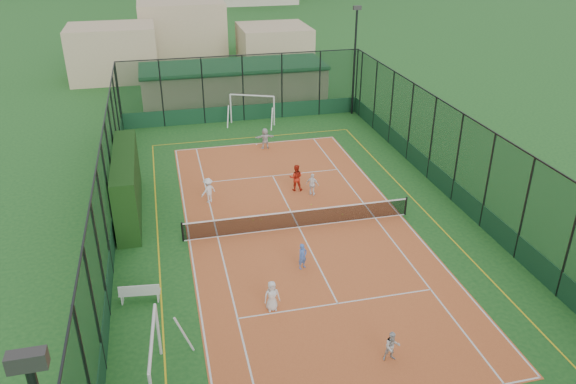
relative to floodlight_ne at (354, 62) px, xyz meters
name	(u,v)px	position (x,y,z in m)	size (l,w,h in m)	color
ground	(299,227)	(-8.60, -16.60, -4.12)	(300.00, 300.00, 0.00)	#1B4F1F
court_slab	(299,227)	(-8.60, -16.60, -4.12)	(11.17, 23.97, 0.01)	#B85028
tennis_net	(299,218)	(-8.60, -16.60, -3.59)	(11.67, 0.12, 1.06)	black
perimeter_fence	(299,183)	(-8.60, -16.60, -1.62)	(18.12, 34.12, 5.00)	black
floodlight_ne	(354,62)	(0.00, 0.00, 0.00)	(0.60, 0.26, 8.25)	black
clubhouse	(234,83)	(-8.60, 5.40, -2.55)	(15.20, 7.20, 3.15)	tan
hedge_left	(127,184)	(-16.90, -12.94, -2.48)	(1.13, 7.51, 3.28)	black
white_bench	(140,292)	(-16.40, -20.98, -3.66)	(1.64, 0.45, 0.92)	white
futsal_goal_near	(156,363)	(-15.82, -25.93, -3.03)	(0.99, 3.40, 2.19)	white
futsal_goal_far	(252,110)	(-8.11, -0.59, -3.02)	(3.43, 1.00, 2.21)	white
child_near_left	(272,296)	(-11.27, -22.74, -3.46)	(0.64, 0.42, 1.31)	white
child_near_mid	(303,256)	(-9.34, -20.17, -3.50)	(0.45, 0.29, 1.23)	#4770C9
child_near_right	(392,346)	(-7.75, -26.49, -3.52)	(0.58, 0.45, 1.18)	silver
child_far_left	(208,190)	(-12.72, -12.76, -3.40)	(0.92, 0.53, 1.42)	white
child_far_right	(312,184)	(-6.95, -13.23, -3.46)	(0.76, 0.32, 1.30)	white
child_far_back	(265,138)	(-8.16, -5.68, -3.40)	(1.32, 0.42, 1.43)	silver
coach	(296,178)	(-7.70, -12.41, -3.33)	(0.76, 0.59, 1.56)	red
tennis_balls	(290,213)	(-8.68, -15.06, -4.08)	(4.77, 1.53, 0.07)	#CCE033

